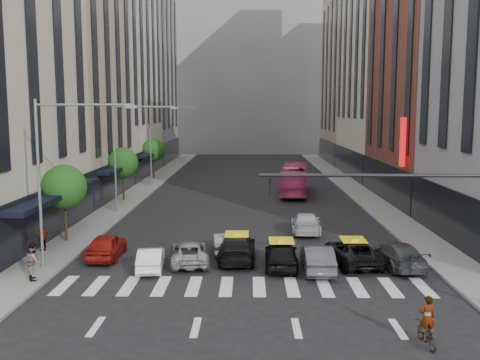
{
  "coord_description": "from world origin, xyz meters",
  "views": [
    {
      "loc": [
        0.12,
        -23.74,
        8.57
      ],
      "look_at": [
        -0.51,
        11.14,
        4.0
      ],
      "focal_mm": 40.0,
      "sensor_mm": 36.0,
      "label": 1
    }
  ],
  "objects_px": {
    "streetlamp_near": "(56,161)",
    "taxi_center": "(281,254)",
    "taxi_left": "(237,247)",
    "motorcycle": "(426,334)",
    "car_white_front": "(151,259)",
    "streetlamp_mid": "(126,143)",
    "streetlamp_far": "(159,134)",
    "bus": "(294,179)",
    "car_red": "(107,246)",
    "pedestrian_near": "(34,261)",
    "pedestrian_far": "(43,238)"
  },
  "relations": [
    {
      "from": "car_red",
      "to": "streetlamp_near",
      "type": "bearing_deg",
      "value": 51.99
    },
    {
      "from": "pedestrian_near",
      "to": "pedestrian_far",
      "type": "height_order",
      "value": "pedestrian_near"
    },
    {
      "from": "bus",
      "to": "motorcycle",
      "type": "relative_size",
      "value": 6.65
    },
    {
      "from": "streetlamp_far",
      "to": "streetlamp_near",
      "type": "bearing_deg",
      "value": -90.0
    },
    {
      "from": "streetlamp_mid",
      "to": "taxi_center",
      "type": "bearing_deg",
      "value": -52.02
    },
    {
      "from": "taxi_left",
      "to": "motorcycle",
      "type": "distance_m",
      "value": 13.26
    },
    {
      "from": "pedestrian_far",
      "to": "streetlamp_mid",
      "type": "bearing_deg",
      "value": -133.32
    },
    {
      "from": "car_red",
      "to": "pedestrian_far",
      "type": "height_order",
      "value": "pedestrian_far"
    },
    {
      "from": "streetlamp_near",
      "to": "car_white_front",
      "type": "distance_m",
      "value": 7.18
    },
    {
      "from": "motorcycle",
      "to": "pedestrian_near",
      "type": "height_order",
      "value": "pedestrian_near"
    },
    {
      "from": "taxi_center",
      "to": "pedestrian_far",
      "type": "xyz_separation_m",
      "value": [
        -14.19,
        2.71,
        0.19
      ]
    },
    {
      "from": "streetlamp_far",
      "to": "motorcycle",
      "type": "distance_m",
      "value": 44.57
    },
    {
      "from": "streetlamp_far",
      "to": "motorcycle",
      "type": "bearing_deg",
      "value": -67.88
    },
    {
      "from": "streetlamp_near",
      "to": "taxi_left",
      "type": "height_order",
      "value": "streetlamp_near"
    },
    {
      "from": "car_white_front",
      "to": "bus",
      "type": "height_order",
      "value": "bus"
    },
    {
      "from": "bus",
      "to": "car_white_front",
      "type": "bearing_deg",
      "value": 75.67
    },
    {
      "from": "streetlamp_mid",
      "to": "streetlamp_near",
      "type": "bearing_deg",
      "value": -90.0
    },
    {
      "from": "motorcycle",
      "to": "pedestrian_near",
      "type": "bearing_deg",
      "value": -25.98
    },
    {
      "from": "pedestrian_far",
      "to": "pedestrian_near",
      "type": "bearing_deg",
      "value": 73.97
    },
    {
      "from": "taxi_left",
      "to": "streetlamp_far",
      "type": "bearing_deg",
      "value": -72.85
    },
    {
      "from": "car_red",
      "to": "taxi_left",
      "type": "xyz_separation_m",
      "value": [
        7.6,
        -0.29,
        0.03
      ]
    },
    {
      "from": "car_white_front",
      "to": "taxi_left",
      "type": "xyz_separation_m",
      "value": [
        4.6,
        1.95,
        0.14
      ]
    },
    {
      "from": "streetlamp_mid",
      "to": "car_red",
      "type": "height_order",
      "value": "streetlamp_mid"
    },
    {
      "from": "car_white_front",
      "to": "taxi_center",
      "type": "relative_size",
      "value": 0.85
    },
    {
      "from": "streetlamp_mid",
      "to": "motorcycle",
      "type": "relative_size",
      "value": 5.51
    },
    {
      "from": "streetlamp_far",
      "to": "bus",
      "type": "bearing_deg",
      "value": -19.37
    },
    {
      "from": "taxi_left",
      "to": "pedestrian_near",
      "type": "xyz_separation_m",
      "value": [
        -10.05,
        -4.18,
        0.33
      ]
    },
    {
      "from": "car_white_front",
      "to": "streetlamp_far",
      "type": "bearing_deg",
      "value": -87.21
    },
    {
      "from": "streetlamp_near",
      "to": "car_white_front",
      "type": "relative_size",
      "value": 2.42
    },
    {
      "from": "streetlamp_mid",
      "to": "bus",
      "type": "bearing_deg",
      "value": 36.19
    },
    {
      "from": "streetlamp_mid",
      "to": "streetlamp_far",
      "type": "bearing_deg",
      "value": 90.0
    },
    {
      "from": "streetlamp_near",
      "to": "taxi_center",
      "type": "distance_m",
      "value": 13.0
    },
    {
      "from": "pedestrian_near",
      "to": "streetlamp_near",
      "type": "bearing_deg",
      "value": -38.84
    },
    {
      "from": "taxi_center",
      "to": "motorcycle",
      "type": "relative_size",
      "value": 2.67
    },
    {
      "from": "taxi_left",
      "to": "motorcycle",
      "type": "xyz_separation_m",
      "value": [
        7.21,
        -11.13,
        -0.33
      ]
    },
    {
      "from": "taxi_left",
      "to": "streetlamp_mid",
      "type": "bearing_deg",
      "value": -56.12
    },
    {
      "from": "car_white_front",
      "to": "taxi_center",
      "type": "distance_m",
      "value": 7.09
    },
    {
      "from": "pedestrian_near",
      "to": "streetlamp_far",
      "type": "bearing_deg",
      "value": -23.16
    },
    {
      "from": "streetlamp_mid",
      "to": "motorcycle",
      "type": "height_order",
      "value": "streetlamp_mid"
    },
    {
      "from": "car_white_front",
      "to": "streetlamp_mid",
      "type": "bearing_deg",
      "value": -78.82
    },
    {
      "from": "taxi_left",
      "to": "pedestrian_far",
      "type": "distance_m",
      "value": 11.8
    },
    {
      "from": "taxi_center",
      "to": "pedestrian_far",
      "type": "bearing_deg",
      "value": -9.13
    },
    {
      "from": "streetlamp_near",
      "to": "pedestrian_far",
      "type": "height_order",
      "value": "streetlamp_near"
    },
    {
      "from": "car_red",
      "to": "motorcycle",
      "type": "height_order",
      "value": "car_red"
    },
    {
      "from": "streetlamp_far",
      "to": "taxi_left",
      "type": "xyz_separation_m",
      "value": [
        9.44,
        -29.85,
        -5.15
      ]
    },
    {
      "from": "pedestrian_near",
      "to": "motorcycle",
      "type": "bearing_deg",
      "value": -134.07
    },
    {
      "from": "car_red",
      "to": "taxi_center",
      "type": "height_order",
      "value": "taxi_center"
    },
    {
      "from": "taxi_left",
      "to": "bus",
      "type": "relative_size",
      "value": 0.48
    },
    {
      "from": "car_white_front",
      "to": "streetlamp_near",
      "type": "bearing_deg",
      "value": -3.52
    },
    {
      "from": "taxi_left",
      "to": "taxi_center",
      "type": "height_order",
      "value": "taxi_left"
    }
  ]
}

